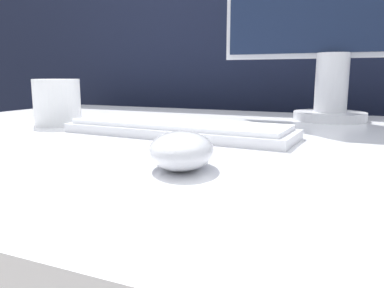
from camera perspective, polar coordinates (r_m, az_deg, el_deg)
partition_panel at (r=1.25m, az=14.53°, el=-0.11°), size 5.00×0.03×1.26m
computer_mouse_near at (r=0.42m, az=-1.64°, el=-0.97°), size 0.10×0.12×0.04m
keyboard at (r=0.66m, az=-2.29°, el=2.33°), size 0.42×0.15×0.02m
mug at (r=0.85m, az=-19.77°, el=6.02°), size 0.10×0.10×0.10m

